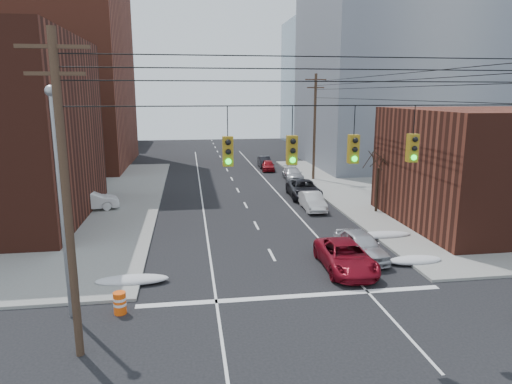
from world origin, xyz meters
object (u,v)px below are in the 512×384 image
object	(u,v)px
red_pickup	(346,256)
parked_car_f	(264,162)
construction_barrel	(120,303)
lot_car_a	(89,201)
parked_car_c	(304,189)
parked_car_a	(361,245)
parked_car_e	(268,165)
parked_car_b	(312,201)
lot_car_d	(63,186)
parked_car_d	(293,174)
lot_car_b	(62,196)

from	to	relation	value
red_pickup	parked_car_f	xyz separation A→B (m)	(1.40, 34.13, -0.05)
construction_barrel	lot_car_a	bearing A→B (deg)	105.00
parked_car_c	parked_car_a	bearing A→B (deg)	-89.48
lot_car_a	construction_barrel	distance (m)	18.31
parked_car_e	parked_car_c	bearing A→B (deg)	-80.59
parked_car_b	lot_car_a	xyz separation A→B (m)	(-17.32, 1.92, 0.20)
parked_car_f	lot_car_d	bearing A→B (deg)	-146.75
parked_car_d	parked_car_e	xyz separation A→B (m)	(-1.60, 6.20, -0.02)
parked_car_d	parked_car_c	bearing A→B (deg)	-93.76
parked_car_b	parked_car_c	size ratio (longest dim) A/B	0.76
parked_car_c	lot_car_a	world-z (taller)	lot_car_a
parked_car_a	construction_barrel	bearing A→B (deg)	-162.69
parked_car_d	lot_car_a	xyz separation A→B (m)	(-18.67, -10.90, 0.24)
lot_car_b	parked_car_a	bearing A→B (deg)	-141.53
parked_car_a	lot_car_d	world-z (taller)	parked_car_a
parked_car_f	lot_car_b	xyz separation A→B (m)	(-19.59, -17.66, 0.22)
parked_car_a	parked_car_e	xyz separation A→B (m)	(0.00, 29.96, -0.14)
parked_car_e	lot_car_a	xyz separation A→B (m)	(-17.07, -17.10, 0.26)
parked_car_b	lot_car_b	size ratio (longest dim) A/B	0.79
parked_car_c	construction_barrel	size ratio (longest dim) A/B	5.85
parked_car_d	construction_barrel	world-z (taller)	parked_car_d
parked_car_f	red_pickup	bearing A→B (deg)	-90.40
red_pickup	lot_car_b	size ratio (longest dim) A/B	0.98
parked_car_a	parked_car_b	xyz separation A→B (m)	(0.24, 10.94, -0.08)
parked_car_c	lot_car_d	distance (m)	21.97
lot_car_a	lot_car_b	xyz separation A→B (m)	(-2.52, 2.11, -0.00)
parked_car_c	parked_car_d	size ratio (longest dim) A/B	1.24
parked_car_e	lot_car_a	world-z (taller)	lot_car_a
parked_car_d	parked_car_f	distance (m)	9.01
lot_car_b	parked_car_c	bearing A→B (deg)	-103.26
lot_car_d	parked_car_f	bearing A→B (deg)	-45.06
parked_car_a	parked_car_f	bearing A→B (deg)	85.98
red_pickup	lot_car_d	distance (m)	28.95
red_pickup	parked_car_a	distance (m)	2.05
red_pickup	parked_car_c	world-z (taller)	parked_car_c
lot_car_d	lot_car_a	bearing A→B (deg)	-138.55
parked_car_e	lot_car_b	xyz separation A→B (m)	(-19.59, -14.99, 0.26)
parked_car_c	lot_car_d	size ratio (longest dim) A/B	1.53
parked_car_f	lot_car_a	xyz separation A→B (m)	(-17.07, -19.77, 0.22)
parked_car_e	lot_car_b	distance (m)	24.67
parked_car_c	construction_barrel	bearing A→B (deg)	-119.92
parked_car_f	parked_car_e	bearing A→B (deg)	-88.05
red_pickup	lot_car_b	distance (m)	24.54
red_pickup	parked_car_c	size ratio (longest dim) A/B	0.94
parked_car_a	lot_car_d	xyz separation A→B (m)	(-20.82, 19.97, -0.00)
parked_car_b	parked_car_d	bearing A→B (deg)	85.62
parked_car_a	lot_car_d	distance (m)	28.85
lot_car_b	parked_car_e	bearing A→B (deg)	-66.72
lot_car_d	construction_barrel	world-z (taller)	lot_car_d
lot_car_d	parked_car_d	bearing A→B (deg)	-66.76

